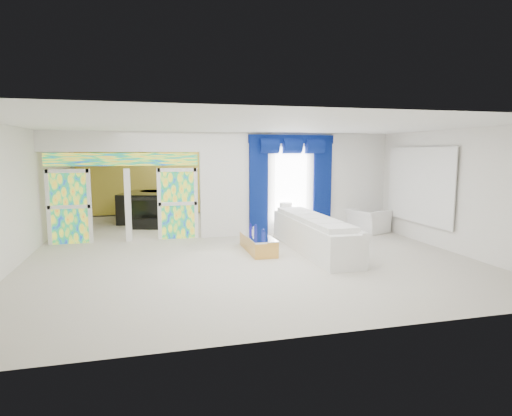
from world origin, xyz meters
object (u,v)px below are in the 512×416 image
object	(u,v)px
coffee_table	(258,244)
armchair	(368,221)
console_table	(295,229)
white_sofa	(313,236)
grand_piano	(147,207)

from	to	relation	value
coffee_table	armchair	world-z (taller)	armchair
coffee_table	console_table	distance (m)	2.25
armchair	console_table	bearing A→B (deg)	70.94
white_sofa	grand_piano	bearing A→B (deg)	125.08
white_sofa	coffee_table	world-z (taller)	white_sofa
grand_piano	armchair	bearing A→B (deg)	-13.90
console_table	armchair	distance (m)	2.35
white_sofa	armchair	bearing A→B (deg)	37.06
armchair	grand_piano	xyz separation A→B (m)	(-6.56, 3.85, 0.16)
coffee_table	armchair	bearing A→B (deg)	22.43
coffee_table	grand_piano	size ratio (longest dim) A/B	0.84
white_sofa	armchair	world-z (taller)	white_sofa
console_table	grand_piano	size ratio (longest dim) A/B	0.59
console_table	grand_piano	world-z (taller)	grand_piano
white_sofa	console_table	distance (m)	1.95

